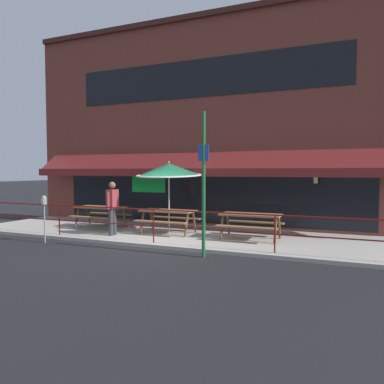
{
  "coord_description": "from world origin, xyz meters",
  "views": [
    {
      "loc": [
        5.16,
        -9.04,
        2.16
      ],
      "look_at": [
        0.64,
        1.6,
        1.5
      ],
      "focal_mm": 35.0,
      "sensor_mm": 36.0,
      "label": 1
    }
  ],
  "objects_px": {
    "pedestrian_walking": "(112,205)",
    "patio_umbrella_centre": "(169,170)",
    "picnic_table_right": "(251,219)",
    "street_sign_pole": "(204,183)",
    "picnic_table_left": "(101,211)",
    "picnic_table_centre": "(168,215)",
    "parking_meter_near": "(44,205)"
  },
  "relations": [
    {
      "from": "pedestrian_walking",
      "to": "patio_umbrella_centre",
      "type": "bearing_deg",
      "value": 37.65
    },
    {
      "from": "picnic_table_right",
      "to": "street_sign_pole",
      "type": "distance_m",
      "value": 2.7
    },
    {
      "from": "picnic_table_left",
      "to": "pedestrian_walking",
      "type": "bearing_deg",
      "value": -41.13
    },
    {
      "from": "picnic_table_left",
      "to": "picnic_table_right",
      "type": "distance_m",
      "value": 5.55
    },
    {
      "from": "picnic_table_centre",
      "to": "picnic_table_right",
      "type": "height_order",
      "value": "same"
    },
    {
      "from": "patio_umbrella_centre",
      "to": "pedestrian_walking",
      "type": "bearing_deg",
      "value": -142.35
    },
    {
      "from": "pedestrian_walking",
      "to": "parking_meter_near",
      "type": "xyz_separation_m",
      "value": [
        -1.43,
        -1.43,
        0.09
      ]
    },
    {
      "from": "picnic_table_left",
      "to": "picnic_table_centre",
      "type": "relative_size",
      "value": 1.0
    },
    {
      "from": "picnic_table_centre",
      "to": "parking_meter_near",
      "type": "relative_size",
      "value": 1.27
    },
    {
      "from": "picnic_table_right",
      "to": "patio_umbrella_centre",
      "type": "bearing_deg",
      "value": 178.17
    },
    {
      "from": "patio_umbrella_centre",
      "to": "parking_meter_near",
      "type": "distance_m",
      "value": 3.99
    },
    {
      "from": "picnic_table_left",
      "to": "picnic_table_right",
      "type": "xyz_separation_m",
      "value": [
        5.55,
        -0.12,
        0.0
      ]
    },
    {
      "from": "patio_umbrella_centre",
      "to": "parking_meter_near",
      "type": "height_order",
      "value": "patio_umbrella_centre"
    },
    {
      "from": "parking_meter_near",
      "to": "street_sign_pole",
      "type": "xyz_separation_m",
      "value": [
        5.07,
        0.1,
        0.71
      ]
    },
    {
      "from": "street_sign_pole",
      "to": "picnic_table_right",
      "type": "bearing_deg",
      "value": 75.82
    },
    {
      "from": "picnic_table_centre",
      "to": "parking_meter_near",
      "type": "distance_m",
      "value": 3.83
    },
    {
      "from": "picnic_table_centre",
      "to": "pedestrian_walking",
      "type": "bearing_deg",
      "value": -144.09
    },
    {
      "from": "patio_umbrella_centre",
      "to": "parking_meter_near",
      "type": "xyz_separation_m",
      "value": [
        -2.89,
        -2.55,
        -1.03
      ]
    },
    {
      "from": "picnic_table_centre",
      "to": "patio_umbrella_centre",
      "type": "bearing_deg",
      "value": 90.0
    },
    {
      "from": "pedestrian_walking",
      "to": "parking_meter_near",
      "type": "relative_size",
      "value": 1.2
    },
    {
      "from": "picnic_table_left",
      "to": "picnic_table_centre",
      "type": "height_order",
      "value": "same"
    },
    {
      "from": "parking_meter_near",
      "to": "street_sign_pole",
      "type": "bearing_deg",
      "value": 1.09
    },
    {
      "from": "parking_meter_near",
      "to": "pedestrian_walking",
      "type": "bearing_deg",
      "value": 44.88
    },
    {
      "from": "picnic_table_centre",
      "to": "picnic_table_right",
      "type": "distance_m",
      "value": 2.78
    },
    {
      "from": "picnic_table_left",
      "to": "pedestrian_walking",
      "type": "xyz_separation_m",
      "value": [
        1.32,
        -1.15,
        0.35
      ]
    },
    {
      "from": "street_sign_pole",
      "to": "pedestrian_walking",
      "type": "bearing_deg",
      "value": 159.9
    },
    {
      "from": "patio_umbrella_centre",
      "to": "street_sign_pole",
      "type": "relative_size",
      "value": 0.66
    },
    {
      "from": "picnic_table_centre",
      "to": "street_sign_pole",
      "type": "height_order",
      "value": "street_sign_pole"
    },
    {
      "from": "street_sign_pole",
      "to": "parking_meter_near",
      "type": "bearing_deg",
      "value": -178.91
    },
    {
      "from": "patio_umbrella_centre",
      "to": "street_sign_pole",
      "type": "bearing_deg",
      "value": -48.38
    },
    {
      "from": "picnic_table_centre",
      "to": "pedestrian_walking",
      "type": "distance_m",
      "value": 1.83
    },
    {
      "from": "patio_umbrella_centre",
      "to": "street_sign_pole",
      "type": "height_order",
      "value": "street_sign_pole"
    }
  ]
}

